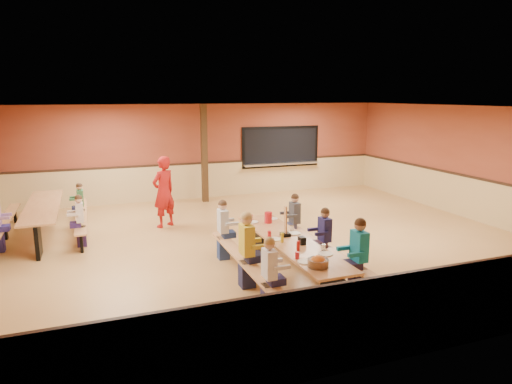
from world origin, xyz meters
name	(u,v)px	position (x,y,z in m)	size (l,w,h in m)	color
ground	(261,242)	(0.00, 0.00, 0.00)	(12.00, 12.00, 0.00)	#A0703C
room_envelope	(261,213)	(0.00, 0.00, 0.69)	(12.04, 10.04, 3.02)	brown
kitchen_pass_through	(281,149)	(2.60, 4.96, 1.49)	(2.78, 0.28, 1.38)	black
structural_post	(204,154)	(-0.20, 4.40, 1.50)	(0.18, 0.18, 3.00)	#322110
cafeteria_table_main	(289,251)	(-0.29, -2.15, 0.53)	(1.91, 3.70, 0.74)	#B67A48
cafeteria_table_second	(43,214)	(-4.64, 2.25, 0.53)	(1.91, 3.70, 0.74)	#B67A48
seated_child_white_left	(269,276)	(-1.11, -3.24, 0.59)	(0.36, 0.29, 1.18)	white
seated_adult_yellow	(247,250)	(-1.11, -2.20, 0.66)	(0.42, 0.34, 1.31)	gold
seated_child_grey_left	(223,230)	(-1.11, -0.74, 0.60)	(0.37, 0.30, 1.21)	#BDBDBD
seated_child_teal_right	(359,257)	(0.54, -3.10, 0.64)	(0.40, 0.33, 1.28)	teal
seated_child_navy_right	(324,239)	(0.54, -1.93, 0.59)	(0.36, 0.29, 1.18)	navy
seated_child_char_right	(295,221)	(0.54, -0.60, 0.59)	(0.36, 0.29, 1.18)	#41434B
seated_child_green_sec	(81,206)	(-3.82, 2.66, 0.56)	(0.33, 0.27, 1.12)	#316C40
seated_child_tan_sec	(80,221)	(-3.82, 1.11, 0.57)	(0.33, 0.27, 1.14)	beige
standing_woman	(164,192)	(-1.85, 2.02, 0.90)	(0.65, 0.43, 1.80)	#AD1613
punch_pitcher	(268,218)	(-0.23, -1.00, 0.85)	(0.16, 0.16, 0.22)	red
chip_bowl	(318,262)	(-0.43, -3.49, 0.81)	(0.32, 0.32, 0.15)	orange
napkin_dispenser	(302,241)	(-0.19, -2.45, 0.80)	(0.10, 0.14, 0.13)	black
condiment_mustard	(282,238)	(-0.47, -2.24, 0.82)	(0.06, 0.06, 0.17)	yellow
condiment_ketchup	(298,246)	(-0.40, -2.73, 0.82)	(0.06, 0.06, 0.17)	#B2140F
table_paddle	(285,229)	(-0.27, -1.93, 0.88)	(0.16, 0.16, 0.56)	black
place_settings	(290,237)	(-0.29, -2.15, 0.80)	(0.65, 3.30, 0.11)	beige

